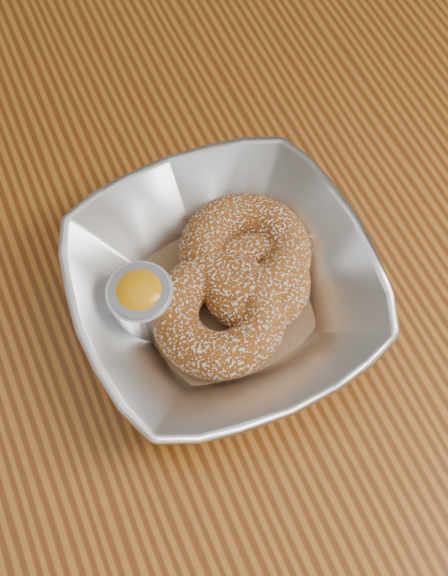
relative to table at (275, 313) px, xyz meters
name	(u,v)px	position (x,y,z in m)	size (l,w,h in m)	color
ground_plane	(251,448)	(0.00, 0.00, -0.65)	(4.00, 4.00, 0.00)	#565659
table	(275,313)	(0.00, 0.00, 0.00)	(1.20, 0.80, 0.75)	brown
serving_bowl	(224,289)	(-0.06, -0.01, 0.13)	(0.23, 0.23, 0.06)	silver
parchment	(224,299)	(-0.06, -0.01, 0.11)	(0.14, 0.14, 0.00)	brown
donut_back	(245,253)	(-0.03, 0.01, 0.13)	(0.11, 0.11, 0.04)	brown
donut_front	(219,314)	(-0.07, -0.03, 0.13)	(0.11, 0.11, 0.04)	brown
donut_extra	(256,283)	(-0.03, -0.01, 0.12)	(0.09, 0.09, 0.03)	brown
ramekin	(142,301)	(-0.12, 0.00, 0.13)	(0.05, 0.05, 0.05)	silver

